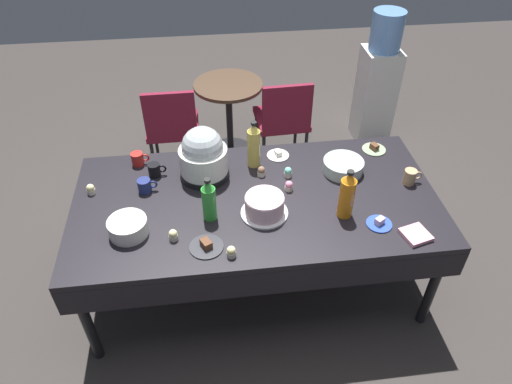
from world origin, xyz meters
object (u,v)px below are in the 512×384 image
object	(u,v)px
soda_bottle_ginger_ale	(254,145)
coffee_mug_tan	(410,177)
coffee_mug_navy	(145,186)
maroon_chair_left	(172,124)
cupcake_rose	(173,235)
soda_bottle_orange_juice	(347,195)
coffee_mug_red	(138,159)
cupcake_mint	(91,189)
dessert_plate_charcoal	(206,246)
frosted_layer_cake	(264,206)
cupcake_cocoa	(231,252)
dessert_plate_white	(278,155)
cupcake_lemon	(261,171)
soda_bottle_lime_soda	(209,200)
ceramic_snack_bowl	(128,227)
round_cafe_table	(229,106)
water_cooler	(377,82)
slow_cooker	(203,155)
maroon_chair_right	(283,117)
cupcake_vanilla	(289,186)
coffee_mug_black	(155,170)
potluck_table	(256,206)
cupcake_berry	(288,172)
dessert_plate_cobalt	(379,223)
glass_salad_bowl	(343,166)
dessert_plate_sage	(374,149)

from	to	relation	value
soda_bottle_ginger_ale	coffee_mug_tan	size ratio (longest dim) A/B	2.73
coffee_mug_navy	maroon_chair_left	size ratio (longest dim) A/B	0.14
cupcake_rose	soda_bottle_orange_juice	world-z (taller)	soda_bottle_orange_juice
soda_bottle_orange_juice	coffee_mug_red	bearing A→B (deg)	152.23
cupcake_mint	soda_bottle_orange_juice	xyz separation A→B (m)	(1.48, -0.37, 0.11)
dessert_plate_charcoal	cupcake_rose	distance (m)	0.19
frosted_layer_cake	cupcake_cocoa	bearing A→B (deg)	-125.51
dessert_plate_white	cupcake_lemon	xyz separation A→B (m)	(-0.14, -0.20, 0.02)
soda_bottle_lime_soda	frosted_layer_cake	bearing A→B (deg)	-1.22
dessert_plate_charcoal	dessert_plate_white	distance (m)	0.94
ceramic_snack_bowl	soda_bottle_orange_juice	distance (m)	1.23
cupcake_cocoa	round_cafe_table	xyz separation A→B (m)	(0.14, 2.01, -0.28)
soda_bottle_orange_juice	water_cooler	bearing A→B (deg)	65.60
slow_cooker	maroon_chair_right	bearing A→B (deg)	56.79
coffee_mug_tan	cupcake_vanilla	bearing A→B (deg)	178.31
coffee_mug_black	soda_bottle_orange_juice	bearing A→B (deg)	-24.69
potluck_table	coffee_mug_black	size ratio (longest dim) A/B	19.01
cupcake_mint	cupcake_lemon	bearing A→B (deg)	2.69
soda_bottle_ginger_ale	coffee_mug_black	bearing A→B (deg)	-176.57
cupcake_berry	maroon_chair_right	world-z (taller)	maroon_chair_right
frosted_layer_cake	coffee_mug_red	xyz separation A→B (m)	(-0.76, 0.58, -0.02)
potluck_table	dessert_plate_cobalt	bearing A→B (deg)	-24.98
water_cooler	coffee_mug_red	bearing A→B (deg)	-149.00
cupcake_rose	coffee_mug_tan	size ratio (longest dim) A/B	0.57
coffee_mug_navy	cupcake_rose	bearing A→B (deg)	-68.18
cupcake_rose	glass_salad_bowl	bearing A→B (deg)	24.13
potluck_table	dessert_plate_cobalt	size ratio (longest dim) A/B	14.98
cupcake_mint	maroon_chair_right	bearing A→B (deg)	39.88
cupcake_rose	soda_bottle_ginger_ale	distance (m)	0.82
glass_salad_bowl	water_cooler	bearing A→B (deg)	63.02
cupcake_berry	soda_bottle_orange_juice	xyz separation A→B (m)	(0.26, -0.39, 0.11)
dessert_plate_charcoal	cupcake_rose	bearing A→B (deg)	154.92
cupcake_lemon	soda_bottle_lime_soda	xyz separation A→B (m)	(-0.34, -0.35, 0.10)
coffee_mug_navy	frosted_layer_cake	bearing A→B (deg)	-22.87
water_cooler	cupcake_lemon	bearing A→B (deg)	-131.27
soda_bottle_orange_juice	soda_bottle_lime_soda	xyz separation A→B (m)	(-0.77, 0.07, -0.02)
potluck_table	soda_bottle_orange_juice	distance (m)	0.57
cupcake_berry	maroon_chair_right	bearing A→B (deg)	81.31
glass_salad_bowl	dessert_plate_white	world-z (taller)	glass_salad_bowl
soda_bottle_orange_juice	coffee_mug_navy	size ratio (longest dim) A/B	2.62
soda_bottle_ginger_ale	coffee_mug_navy	bearing A→B (deg)	-164.76
dessert_plate_white	dessert_plate_sage	bearing A→B (deg)	-0.98
glass_salad_bowl	cupcake_lemon	xyz separation A→B (m)	(-0.53, 0.02, -0.01)
dessert_plate_sage	coffee_mug_black	world-z (taller)	coffee_mug_black
potluck_table	glass_salad_bowl	distance (m)	0.63
glass_salad_bowl	soda_bottle_lime_soda	size ratio (longest dim) A/B	0.92
glass_salad_bowl	cupcake_mint	xyz separation A→B (m)	(-1.58, -0.03, -0.01)
dessert_plate_charcoal	cupcake_rose	world-z (taller)	cupcake_rose
soda_bottle_lime_soda	water_cooler	bearing A→B (deg)	48.14
cupcake_lemon	soda_bottle_orange_juice	size ratio (longest dim) A/B	0.21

